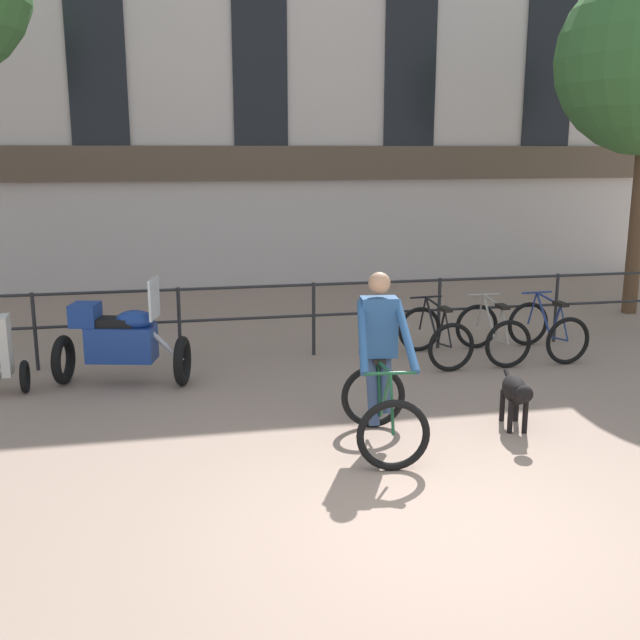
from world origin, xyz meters
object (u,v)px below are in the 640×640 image
(dog, at_px, (516,392))
(parked_bicycle_mid_left, at_px, (492,333))
(cyclist_with_bike, at_px, (381,369))
(parked_motorcycle, at_px, (120,341))
(parked_bicycle_mid_right, at_px, (547,330))
(parked_bicycle_near_lamp, at_px, (435,336))

(dog, relative_size, parked_bicycle_mid_left, 0.84)
(cyclist_with_bike, relative_size, parked_motorcycle, 0.99)
(parked_bicycle_mid_right, bearing_deg, parked_motorcycle, -0.87)
(dog, bearing_deg, cyclist_with_bike, -165.17)
(parked_bicycle_near_lamp, distance_m, parked_bicycle_mid_right, 1.69)
(parked_bicycle_near_lamp, bearing_deg, dog, 84.19)
(dog, bearing_deg, parked_bicycle_mid_left, 82.81)
(parked_bicycle_mid_left, xyz_separation_m, parked_bicycle_mid_right, (0.85, 0.00, -0.00))
(cyclist_with_bike, xyz_separation_m, parked_bicycle_near_lamp, (1.57, 2.70, -0.41))
(dog, relative_size, parked_bicycle_mid_right, 0.81)
(cyclist_with_bike, distance_m, dog, 1.53)
(cyclist_with_bike, distance_m, parked_bicycle_near_lamp, 3.15)
(cyclist_with_bike, bearing_deg, parked_bicycle_mid_left, 54.34)
(cyclist_with_bike, height_order, parked_motorcycle, cyclist_with_bike)
(dog, height_order, parked_bicycle_near_lamp, parked_bicycle_near_lamp)
(parked_bicycle_near_lamp, xyz_separation_m, parked_bicycle_mid_left, (0.85, -0.00, 0.00))
(dog, bearing_deg, parked_bicycle_near_lamp, 100.46)
(parked_motorcycle, bearing_deg, parked_bicycle_near_lamp, -73.59)
(cyclist_with_bike, xyz_separation_m, parked_bicycle_mid_left, (2.42, 2.70, -0.41))
(parked_motorcycle, distance_m, parked_bicycle_mid_left, 5.04)
(cyclist_with_bike, relative_size, parked_bicycle_near_lamp, 1.47)
(cyclist_with_bike, distance_m, parked_bicycle_mid_left, 3.64)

